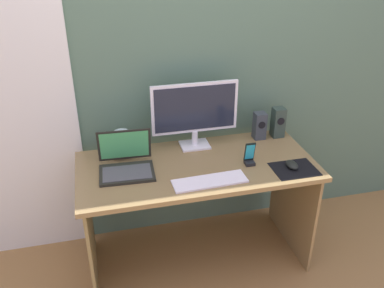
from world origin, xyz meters
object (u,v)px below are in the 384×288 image
monitor (195,112)px  speaker_right (278,122)px  laptop (126,163)px  phone_in_dock (250,157)px  mouse (292,165)px  fishbowl (122,142)px  speaker_near_monitor (259,126)px  keyboard_external (210,181)px

monitor → speaker_right: (0.56, 0.01, -0.14)m
laptop → phone_in_dock: laptop is taller
mouse → laptop: bearing=165.9°
speaker_right → phone_in_dock: size_ratio=1.43×
fishbowl → monitor: bearing=0.5°
monitor → fishbowl: monitor is taller
speaker_near_monitor → laptop: size_ratio=0.56×
laptop → monitor: bearing=23.4°
speaker_right → speaker_near_monitor: speaker_right is taller
speaker_near_monitor → keyboard_external: 0.63m
monitor → phone_in_dock: bearing=-49.1°
fishbowl → phone_in_dock: (0.70, -0.29, -0.03)m
fishbowl → keyboard_external: fishbowl is taller
fishbowl → phone_in_dock: bearing=-22.3°
monitor → fishbowl: bearing=-179.5°
laptop → fishbowl: 0.19m
monitor → mouse: size_ratio=5.34×
mouse → phone_in_dock: size_ratio=0.72×
keyboard_external → mouse: size_ratio=4.08×
laptop → fishbowl: (-0.00, 0.19, 0.04)m
speaker_near_monitor → monitor: bearing=-179.1°
keyboard_external → phone_in_dock: size_ratio=2.94×
speaker_right → monitor: bearing=-179.3°
speaker_right → phone_in_dock: (-0.31, -0.30, -0.05)m
monitor → laptop: 0.52m
speaker_right → laptop: (-1.01, -0.20, -0.05)m
speaker_right → fishbowl: size_ratio=1.14×
speaker_right → fishbowl: (-1.01, -0.01, -0.02)m
speaker_near_monitor → mouse: speaker_near_monitor is taller
monitor → speaker_right: monitor is taller
laptop → mouse: bearing=-12.1°
speaker_right → laptop: laptop is taller
fishbowl → mouse: fishbowl is taller
speaker_right → fishbowl: speaker_right is taller
speaker_near_monitor → laptop: (-0.88, -0.20, -0.04)m
laptop → phone_in_dock: (0.70, -0.10, 0.00)m
speaker_right → keyboard_external: bearing=-143.7°
keyboard_external → phone_in_dock: (0.28, 0.13, 0.04)m
monitor → laptop: bearing=-156.6°
speaker_right → mouse: size_ratio=1.98×
phone_in_dock → laptop: bearing=172.0°
mouse → keyboard_external: bearing=-178.5°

